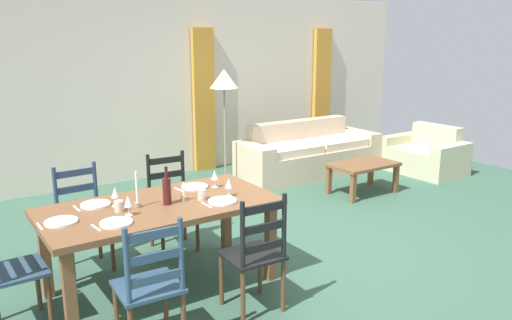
% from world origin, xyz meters
% --- Properties ---
extents(ground_plane, '(9.60, 9.60, 0.02)m').
position_xyz_m(ground_plane, '(0.00, 0.00, -0.01)').
color(ground_plane, '#375B47').
extents(wall_far, '(9.60, 0.16, 2.70)m').
position_xyz_m(wall_far, '(0.00, 3.30, 1.35)').
color(wall_far, beige).
rests_on(wall_far, ground_plane).
extents(curtain_panel_left, '(0.35, 0.08, 2.20)m').
position_xyz_m(curtain_panel_left, '(0.75, 3.16, 1.10)').
color(curtain_panel_left, orange).
rests_on(curtain_panel_left, ground_plane).
extents(curtain_panel_right, '(0.35, 0.08, 2.20)m').
position_xyz_m(curtain_panel_right, '(3.15, 3.16, 1.10)').
color(curtain_panel_right, orange).
rests_on(curtain_panel_right, ground_plane).
extents(dining_table, '(1.90, 0.96, 0.75)m').
position_xyz_m(dining_table, '(-1.42, -0.11, 0.66)').
color(dining_table, brown).
rests_on(dining_table, ground_plane).
extents(dining_chair_near_left, '(0.44, 0.42, 0.96)m').
position_xyz_m(dining_chair_near_left, '(-1.84, -0.89, 0.48)').
color(dining_chair_near_left, '#2C475F').
rests_on(dining_chair_near_left, ground_plane).
extents(dining_chair_near_right, '(0.44, 0.42, 0.96)m').
position_xyz_m(dining_chair_near_right, '(-0.98, -0.86, 0.48)').
color(dining_chair_near_right, black).
rests_on(dining_chair_near_right, ground_plane).
extents(dining_chair_far_left, '(0.44, 0.42, 0.96)m').
position_xyz_m(dining_chair_far_left, '(-1.85, 0.66, 0.48)').
color(dining_chair_far_left, navy).
rests_on(dining_chair_far_left, ground_plane).
extents(dining_chair_far_right, '(0.45, 0.43, 0.96)m').
position_xyz_m(dining_chair_far_right, '(-0.98, 0.64, 0.48)').
color(dining_chair_far_right, black).
rests_on(dining_chair_far_right, ground_plane).
extents(dining_chair_head_west, '(0.41, 0.43, 0.96)m').
position_xyz_m(dining_chair_head_west, '(-2.59, -0.08, 0.48)').
color(dining_chair_head_west, '#2C455A').
rests_on(dining_chair_head_west, ground_plane).
extents(dinner_plate_near_left, '(0.24, 0.24, 0.02)m').
position_xyz_m(dinner_plate_near_left, '(-1.87, -0.36, 0.76)').
color(dinner_plate_near_left, white).
rests_on(dinner_plate_near_left, dining_table).
extents(fork_near_left, '(0.03, 0.17, 0.01)m').
position_xyz_m(fork_near_left, '(-2.02, -0.36, 0.75)').
color(fork_near_left, silver).
rests_on(fork_near_left, dining_table).
extents(dinner_plate_near_right, '(0.24, 0.24, 0.02)m').
position_xyz_m(dinner_plate_near_right, '(-0.97, -0.36, 0.76)').
color(dinner_plate_near_right, white).
rests_on(dinner_plate_near_right, dining_table).
extents(fork_near_right, '(0.02, 0.17, 0.01)m').
position_xyz_m(fork_near_right, '(-1.12, -0.36, 0.75)').
color(fork_near_right, silver).
rests_on(fork_near_right, dining_table).
extents(dinner_plate_far_left, '(0.24, 0.24, 0.02)m').
position_xyz_m(dinner_plate_far_left, '(-1.87, 0.14, 0.76)').
color(dinner_plate_far_left, white).
rests_on(dinner_plate_far_left, dining_table).
extents(fork_far_left, '(0.02, 0.17, 0.01)m').
position_xyz_m(fork_far_left, '(-2.02, 0.14, 0.75)').
color(fork_far_left, silver).
rests_on(fork_far_left, dining_table).
extents(dinner_plate_far_right, '(0.24, 0.24, 0.02)m').
position_xyz_m(dinner_plate_far_right, '(-0.97, 0.14, 0.76)').
color(dinner_plate_far_right, white).
rests_on(dinner_plate_far_right, dining_table).
extents(fork_far_right, '(0.03, 0.17, 0.01)m').
position_xyz_m(fork_far_right, '(-1.12, 0.14, 0.75)').
color(fork_far_right, silver).
rests_on(fork_far_right, dining_table).
extents(dinner_plate_head_west, '(0.24, 0.24, 0.02)m').
position_xyz_m(dinner_plate_head_west, '(-2.20, -0.11, 0.76)').
color(dinner_plate_head_west, white).
rests_on(dinner_plate_head_west, dining_table).
extents(fork_head_west, '(0.02, 0.17, 0.01)m').
position_xyz_m(fork_head_west, '(-2.35, -0.11, 0.75)').
color(fork_head_west, silver).
rests_on(fork_head_west, dining_table).
extents(wine_bottle, '(0.07, 0.07, 0.32)m').
position_xyz_m(wine_bottle, '(-1.37, -0.15, 0.87)').
color(wine_bottle, '#471919').
rests_on(wine_bottle, dining_table).
extents(wine_glass_near_left, '(0.06, 0.06, 0.16)m').
position_xyz_m(wine_glass_near_left, '(-1.73, -0.24, 0.86)').
color(wine_glass_near_left, white).
rests_on(wine_glass_near_left, dining_table).
extents(wine_glass_near_right, '(0.06, 0.06, 0.16)m').
position_xyz_m(wine_glass_near_right, '(-0.84, -0.25, 0.86)').
color(wine_glass_near_right, white).
rests_on(wine_glass_near_right, dining_table).
extents(wine_glass_far_left, '(0.06, 0.06, 0.16)m').
position_xyz_m(wine_glass_far_left, '(-1.74, 0.04, 0.86)').
color(wine_glass_far_left, white).
rests_on(wine_glass_far_left, dining_table).
extents(wine_glass_far_right, '(0.06, 0.06, 0.16)m').
position_xyz_m(wine_glass_far_right, '(-0.81, 0.05, 0.86)').
color(wine_glass_far_right, white).
rests_on(wine_glass_far_right, dining_table).
extents(coffee_cup_primary, '(0.07, 0.07, 0.09)m').
position_xyz_m(coffee_cup_primary, '(-1.08, -0.20, 0.80)').
color(coffee_cup_primary, beige).
rests_on(coffee_cup_primary, dining_table).
extents(coffee_cup_secondary, '(0.07, 0.07, 0.09)m').
position_xyz_m(coffee_cup_secondary, '(-1.76, -0.11, 0.80)').
color(coffee_cup_secondary, beige).
rests_on(coffee_cup_secondary, dining_table).
extents(candle_tall, '(0.05, 0.05, 0.29)m').
position_xyz_m(candle_tall, '(-1.60, -0.09, 0.84)').
color(candle_tall, '#998C66').
rests_on(candle_tall, dining_table).
extents(candle_short, '(0.05, 0.05, 0.16)m').
position_xyz_m(candle_short, '(-1.22, -0.15, 0.79)').
color(candle_short, '#998C66').
rests_on(candle_short, dining_table).
extents(couch, '(2.29, 0.83, 0.80)m').
position_xyz_m(couch, '(1.95, 2.08, 0.29)').
color(couch, beige).
rests_on(couch, ground_plane).
extents(coffee_table, '(0.90, 0.56, 0.42)m').
position_xyz_m(coffee_table, '(1.93, 0.87, 0.36)').
color(coffee_table, brown).
rests_on(coffee_table, ground_plane).
extents(armchair_upholstered, '(0.83, 1.18, 0.72)m').
position_xyz_m(armchair_upholstered, '(3.57, 1.12, 0.25)').
color(armchair_upholstered, '#C2BE96').
rests_on(armchair_upholstered, ground_plane).
extents(standing_lamp, '(0.40, 0.40, 1.64)m').
position_xyz_m(standing_lamp, '(0.60, 2.27, 1.41)').
color(standing_lamp, '#332D28').
rests_on(standing_lamp, ground_plane).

